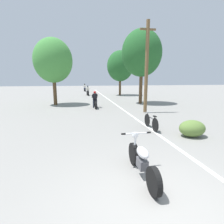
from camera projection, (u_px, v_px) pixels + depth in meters
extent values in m
plane|color=gray|center=(160.00, 209.00, 3.28)|extent=(120.00, 120.00, 0.00)
cube|color=white|center=(116.00, 105.00, 16.28)|extent=(0.14, 48.00, 0.01)
cylinder|color=brown|center=(147.00, 68.00, 12.02)|extent=(0.24, 0.24, 6.23)
cube|color=brown|center=(148.00, 29.00, 11.55)|extent=(1.10, 0.10, 0.12)
cylinder|color=#513A23|center=(141.00, 85.00, 17.04)|extent=(0.32, 0.32, 3.59)
ellipsoid|color=#235B28|center=(142.00, 53.00, 16.48)|extent=(3.83, 3.44, 4.40)
cylinder|color=#513A23|center=(120.00, 85.00, 25.68)|extent=(0.32, 0.32, 3.03)
ellipsoid|color=#235B28|center=(120.00, 66.00, 25.18)|extent=(3.79, 3.41, 4.36)
cylinder|color=#513A23|center=(55.00, 89.00, 16.15)|extent=(0.32, 0.32, 2.94)
ellipsoid|color=#42893D|center=(53.00, 60.00, 15.67)|extent=(3.44, 3.09, 3.95)
ellipsoid|color=#5B7A38|center=(192.00, 128.00, 7.36)|extent=(1.10, 0.88, 0.70)
cylinder|color=black|center=(134.00, 154.00, 4.97)|extent=(0.12, 0.62, 0.62)
cylinder|color=black|center=(154.00, 181.00, 3.62)|extent=(0.12, 0.62, 0.62)
ellipsoid|color=silver|center=(143.00, 152.00, 4.23)|extent=(0.24, 0.57, 0.24)
cube|color=#4C4C51|center=(142.00, 163.00, 4.29)|extent=(0.20, 0.36, 0.24)
cylinder|color=silver|center=(135.00, 144.00, 4.82)|extent=(0.06, 0.23, 0.68)
cylinder|color=silver|center=(136.00, 133.00, 4.67)|extent=(0.70, 0.04, 0.04)
cylinder|color=black|center=(123.00, 134.00, 4.61)|extent=(0.11, 0.05, 0.05)
cylinder|color=black|center=(149.00, 132.00, 4.73)|extent=(0.11, 0.05, 0.05)
sphere|color=silver|center=(135.00, 135.00, 4.77)|extent=(0.18, 0.18, 0.18)
cylinder|color=black|center=(94.00, 103.00, 15.42)|extent=(0.12, 0.62, 0.62)
cylinder|color=black|center=(96.00, 105.00, 14.04)|extent=(0.12, 0.62, 0.62)
cube|color=black|center=(95.00, 102.00, 14.70)|extent=(0.20, 0.92, 0.28)
cylinder|color=silver|center=(94.00, 96.00, 15.20)|extent=(0.50, 0.03, 0.03)
cylinder|color=#282D3D|center=(93.00, 104.00, 14.66)|extent=(0.11, 0.11, 0.63)
cylinder|color=#282D3D|center=(97.00, 104.00, 14.70)|extent=(0.11, 0.11, 0.63)
cube|color=black|center=(95.00, 97.00, 14.60)|extent=(0.34, 0.28, 0.58)
cylinder|color=black|center=(92.00, 96.00, 14.71)|extent=(0.08, 0.46, 0.35)
cylinder|color=black|center=(97.00, 96.00, 14.78)|extent=(0.08, 0.46, 0.35)
sphere|color=#B21919|center=(95.00, 92.00, 14.57)|extent=(0.21, 0.21, 0.21)
cylinder|color=black|center=(88.00, 93.00, 26.57)|extent=(0.12, 0.59, 0.59)
cylinder|color=black|center=(88.00, 94.00, 25.08)|extent=(0.12, 0.59, 0.59)
cube|color=black|center=(88.00, 92.00, 25.79)|extent=(0.20, 0.98, 0.28)
cylinder|color=silver|center=(87.00, 89.00, 26.35)|extent=(0.50, 0.03, 0.03)
cylinder|color=#38383D|center=(87.00, 93.00, 25.75)|extent=(0.11, 0.11, 0.61)
cylinder|color=#38383D|center=(89.00, 93.00, 25.80)|extent=(0.11, 0.11, 0.61)
cube|color=silver|center=(88.00, 89.00, 25.69)|extent=(0.34, 0.28, 0.62)
cylinder|color=silver|center=(86.00, 89.00, 25.80)|extent=(0.08, 0.48, 0.37)
cylinder|color=silver|center=(89.00, 89.00, 25.87)|extent=(0.08, 0.48, 0.37)
sphere|color=#2D333D|center=(88.00, 86.00, 25.65)|extent=(0.24, 0.24, 0.24)
cylinder|color=black|center=(85.00, 89.00, 35.05)|extent=(0.12, 0.65, 0.65)
cylinder|color=black|center=(85.00, 90.00, 33.64)|extent=(0.12, 0.65, 0.65)
cube|color=navy|center=(85.00, 89.00, 34.31)|extent=(0.20, 0.93, 0.28)
cylinder|color=silver|center=(85.00, 86.00, 34.83)|extent=(0.50, 0.03, 0.03)
cylinder|color=#38383D|center=(84.00, 90.00, 34.27)|extent=(0.11, 0.11, 0.65)
cylinder|color=#38383D|center=(85.00, 90.00, 34.32)|extent=(0.11, 0.11, 0.65)
cube|color=silver|center=(85.00, 86.00, 34.21)|extent=(0.34, 0.28, 0.62)
cylinder|color=silver|center=(84.00, 86.00, 34.32)|extent=(0.08, 0.48, 0.37)
cylinder|color=silver|center=(86.00, 86.00, 34.39)|extent=(0.08, 0.48, 0.37)
sphere|color=black|center=(85.00, 84.00, 34.17)|extent=(0.24, 0.24, 0.24)
cylinder|color=black|center=(147.00, 120.00, 8.94)|extent=(0.04, 0.65, 0.65)
cylinder|color=black|center=(155.00, 125.00, 7.99)|extent=(0.04, 0.65, 0.65)
cylinder|color=black|center=(151.00, 118.00, 8.42)|extent=(0.04, 0.79, 0.04)
cylinder|color=black|center=(155.00, 121.00, 8.03)|extent=(0.03, 0.03, 0.39)
cube|color=black|center=(155.00, 116.00, 7.99)|extent=(0.10, 0.20, 0.05)
cylinder|color=black|center=(148.00, 116.00, 8.86)|extent=(0.03, 0.03, 0.42)
cylinder|color=silver|center=(148.00, 112.00, 8.82)|extent=(0.44, 0.03, 0.03)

